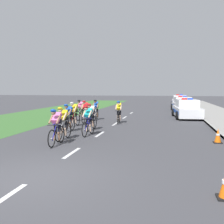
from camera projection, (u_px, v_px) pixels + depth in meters
name	position (u px, v px, depth m)	size (l,w,h in m)	color
ground_plane	(36.00, 177.00, 6.86)	(160.00, 160.00, 0.00)	#424247
kerb_edge	(204.00, 119.00, 19.24)	(0.16, 60.00, 0.13)	#9E9E99
grass_verge	(34.00, 116.00, 22.09)	(7.00, 60.00, 0.01)	#3D7033
lane_markings_centre	(108.00, 128.00, 15.31)	(0.14, 21.60, 0.01)	white
cyclist_lead	(56.00, 126.00, 10.73)	(0.42, 1.72, 1.56)	black
cyclist_second	(63.00, 123.00, 11.84)	(0.42, 1.72, 1.56)	black
cyclist_third	(88.00, 120.00, 12.96)	(0.44, 1.72, 1.56)	black
cyclist_fourth	(68.00, 117.00, 14.05)	(0.43, 1.72, 1.56)	black
cyclist_fifth	(91.00, 116.00, 14.58)	(0.44, 1.72, 1.56)	black
cyclist_sixth	(74.00, 114.00, 16.04)	(0.44, 1.72, 1.56)	black
cyclist_seventh	(119.00, 112.00, 17.52)	(0.44, 1.72, 1.56)	black
cyclist_eighth	(96.00, 109.00, 19.40)	(0.44, 1.72, 1.56)	black
cyclist_ninth	(85.00, 111.00, 18.02)	(0.42, 1.72, 1.56)	black
cyclist_tenth	(80.00, 110.00, 19.22)	(0.43, 1.72, 1.56)	black
police_car_nearest	(187.00, 109.00, 20.72)	(2.30, 4.54, 1.59)	white
police_car_second	(182.00, 105.00, 27.10)	(2.28, 4.53, 1.59)	white
police_car_third	(179.00, 101.00, 33.75)	(2.08, 4.44, 1.59)	white
traffic_cone_mid	(218.00, 136.00, 11.18)	(0.36, 0.36, 0.64)	black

